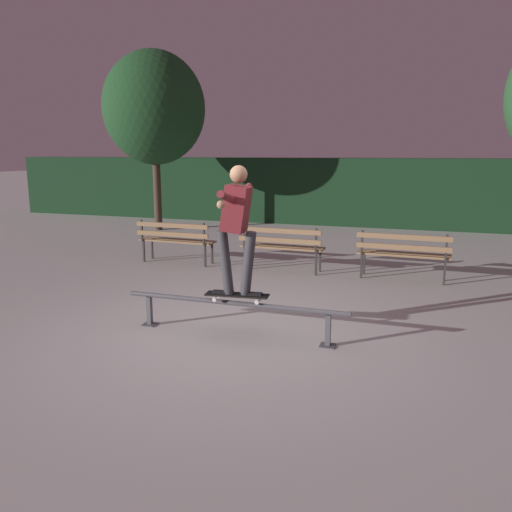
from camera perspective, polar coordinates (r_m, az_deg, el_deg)
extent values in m
plane|color=#ADAAA8|center=(6.53, -2.26, -8.53)|extent=(90.00, 90.00, 0.00)
cube|color=black|center=(16.29, 10.89, 7.04)|extent=(24.00, 1.20, 2.05)
cylinder|color=#47474C|center=(6.33, -2.53, -5.25)|extent=(2.88, 0.06, 0.06)
cube|color=#47474C|center=(6.89, -11.76, -6.00)|extent=(0.06, 0.06, 0.38)
cube|color=#47474C|center=(6.95, -11.70, -7.45)|extent=(0.18, 0.18, 0.01)
cube|color=#47474C|center=(6.09, 8.01, -8.22)|extent=(0.06, 0.06, 0.38)
cube|color=#47474C|center=(6.16, 7.96, -9.83)|extent=(0.18, 0.18, 0.01)
cube|color=black|center=(6.28, -2.12, -4.34)|extent=(0.80, 0.29, 0.02)
cube|color=black|center=(6.28, -2.12, -4.26)|extent=(0.78, 0.28, 0.00)
cube|color=#9E9EA3|center=(6.23, 0.25, -4.65)|extent=(0.07, 0.17, 0.02)
cube|color=#9E9EA3|center=(6.36, -4.45, -4.35)|extent=(0.07, 0.17, 0.02)
cylinder|color=beige|center=(6.16, 0.10, -5.16)|extent=(0.06, 0.04, 0.05)
cylinder|color=beige|center=(6.31, 0.40, -4.75)|extent=(0.06, 0.04, 0.05)
cylinder|color=beige|center=(6.29, -4.65, -4.85)|extent=(0.06, 0.04, 0.05)
cylinder|color=beige|center=(6.44, -4.24, -4.46)|extent=(0.06, 0.04, 0.05)
cube|color=black|center=(6.24, -0.52, -4.23)|extent=(0.27, 0.13, 0.03)
cube|color=black|center=(6.32, -3.71, -4.03)|extent=(0.27, 0.13, 0.03)
cylinder|color=#333338|center=(6.15, -0.89, -0.84)|extent=(0.22, 0.15, 0.79)
cylinder|color=#333338|center=(6.22, -3.40, -0.73)|extent=(0.22, 0.15, 0.79)
cube|color=maroon|center=(6.08, -2.20, 5.30)|extent=(0.37, 0.40, 0.57)
cylinder|color=maroon|center=(5.70, -3.16, 6.50)|extent=(0.15, 0.61, 0.21)
cylinder|color=maroon|center=(6.43, -1.37, 7.08)|extent=(0.15, 0.61, 0.21)
sphere|color=#A37556|center=(5.43, -3.93, 5.71)|extent=(0.09, 0.09, 0.09)
sphere|color=#A37556|center=(6.71, -0.81, 6.84)|extent=(0.09, 0.09, 0.09)
sphere|color=#A37556|center=(6.04, -1.95, 9.07)|extent=(0.21, 0.21, 0.21)
cube|color=#282623|center=(10.44, -4.91, 0.33)|extent=(0.04, 0.04, 0.44)
cube|color=#282623|center=(10.16, -5.68, 0.01)|extent=(0.04, 0.04, 0.44)
cube|color=#282623|center=(10.05, -5.83, 2.42)|extent=(0.04, 0.04, 0.44)
cube|color=#282623|center=(11.11, -11.49, 0.82)|extent=(0.04, 0.04, 0.44)
cube|color=#282623|center=(10.85, -12.38, 0.53)|extent=(0.04, 0.04, 0.44)
cube|color=#282623|center=(10.74, -12.59, 2.79)|extent=(0.04, 0.04, 0.44)
cube|color=brown|center=(10.70, -8.39, 1.82)|extent=(1.60, 0.14, 0.04)
cube|color=brown|center=(10.58, -8.75, 1.70)|extent=(1.60, 0.14, 0.04)
cube|color=brown|center=(10.46, -9.13, 1.57)|extent=(1.60, 0.14, 0.04)
cube|color=brown|center=(10.37, -9.35, 2.39)|extent=(1.60, 0.09, 0.09)
cube|color=brown|center=(10.35, -9.38, 3.38)|extent=(1.60, 0.09, 0.09)
cube|color=#282623|center=(9.79, 7.14, -0.47)|extent=(0.04, 0.04, 0.44)
cube|color=#282623|center=(9.48, 6.69, -0.85)|extent=(0.04, 0.04, 0.44)
cube|color=#282623|center=(9.36, 6.70, 1.73)|extent=(0.04, 0.04, 0.44)
cube|color=#282623|center=(10.19, -0.57, 0.10)|extent=(0.04, 0.04, 0.44)
cube|color=#282623|center=(9.90, -1.24, -0.24)|extent=(0.04, 0.04, 0.44)
cube|color=#282623|center=(9.79, -1.34, 2.24)|extent=(0.04, 0.04, 0.44)
cube|color=brown|center=(9.90, 3.19, 1.15)|extent=(1.60, 0.14, 0.04)
cube|color=brown|center=(9.77, 2.94, 1.01)|extent=(1.60, 0.14, 0.04)
cube|color=brown|center=(9.64, 2.69, 0.87)|extent=(1.60, 0.14, 0.04)
cube|color=brown|center=(9.55, 2.57, 1.75)|extent=(1.60, 0.09, 0.09)
cube|color=brown|center=(9.52, 2.58, 2.82)|extent=(1.60, 0.09, 0.09)
cube|color=#282623|center=(9.61, 20.27, -1.33)|extent=(0.04, 0.04, 0.44)
cube|color=#282623|center=(9.30, 20.25, -1.74)|extent=(0.04, 0.04, 0.44)
cube|color=#282623|center=(9.17, 20.43, 0.88)|extent=(0.04, 0.04, 0.44)
cube|color=#282623|center=(9.71, 11.95, -0.73)|extent=(0.04, 0.04, 0.44)
cube|color=#282623|center=(9.40, 11.65, -1.12)|extent=(0.04, 0.04, 0.44)
cube|color=#282623|center=(9.27, 11.72, 1.48)|extent=(0.04, 0.04, 0.44)
cube|color=brown|center=(9.57, 16.16, 0.34)|extent=(1.60, 0.14, 0.04)
cube|color=brown|center=(9.43, 16.09, 0.18)|extent=(1.60, 0.14, 0.04)
cube|color=brown|center=(9.29, 16.01, 0.03)|extent=(1.60, 0.14, 0.04)
cube|color=brown|center=(9.19, 16.03, 0.93)|extent=(1.60, 0.09, 0.09)
cube|color=brown|center=(9.16, 16.10, 2.04)|extent=(1.60, 0.09, 0.09)
cylinder|color=#3D2D23|center=(15.18, -10.92, 7.07)|extent=(0.22, 0.22, 2.24)
ellipsoid|color=#193D1E|center=(15.19, -11.26, 15.86)|extent=(2.85, 2.85, 3.13)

